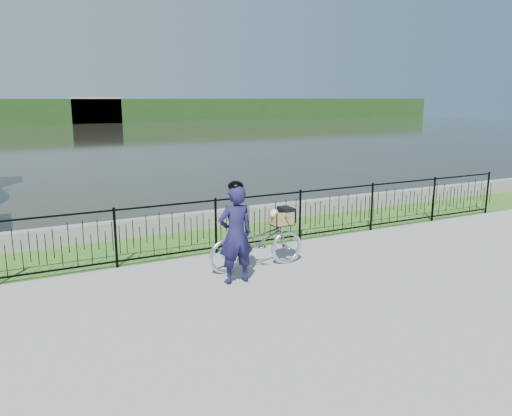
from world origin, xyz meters
TOP-DOWN VIEW (x-y plane):
  - ground at (0.00, 0.00)m, footprint 120.00×120.00m
  - grass_strip at (0.00, 2.60)m, footprint 60.00×2.00m
  - water at (0.00, 33.00)m, footprint 120.00×120.00m
  - quay_wall at (0.00, 3.60)m, footprint 60.00×0.30m
  - fence at (0.00, 1.60)m, footprint 14.00×0.06m
  - far_treeline at (0.00, 60.00)m, footprint 120.00×6.00m
  - far_building_right at (6.00, 58.50)m, footprint 6.00×3.00m
  - bicycle_rig at (-0.67, 0.40)m, footprint 1.90×0.66m
  - cyclist at (-1.33, -0.09)m, footprint 0.62×0.41m

SIDE VIEW (x-z plane):
  - ground at x=0.00m, z-range 0.00..0.00m
  - water at x=0.00m, z-range 0.00..0.00m
  - grass_strip at x=0.00m, z-range 0.00..0.01m
  - quay_wall at x=0.00m, z-range 0.00..0.40m
  - bicycle_rig at x=-0.67m, z-range -0.05..1.07m
  - fence at x=0.00m, z-range 0.00..1.15m
  - cyclist at x=-1.33m, z-range -0.01..1.75m
  - far_treeline at x=0.00m, z-range 0.00..3.00m
  - far_building_right at x=6.00m, z-range 0.00..3.20m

